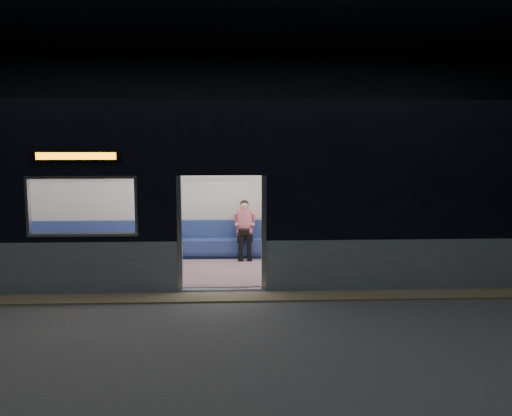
{
  "coord_description": "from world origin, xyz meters",
  "views": [
    {
      "loc": [
        0.16,
        -8.34,
        2.69
      ],
      "look_at": [
        0.66,
        2.3,
        1.31
      ],
      "focal_mm": 38.0,
      "sensor_mm": 36.0,
      "label": 1
    }
  ],
  "objects": [
    {
      "name": "station_floor",
      "position": [
        0.0,
        0.0,
        -0.01
      ],
      "size": [
        24.0,
        14.0,
        0.01
      ],
      "primitive_type": "cube",
      "color": "#47494C",
      "rests_on": "ground"
    },
    {
      "name": "station_envelope",
      "position": [
        0.0,
        0.0,
        3.66
      ],
      "size": [
        24.0,
        14.0,
        5.0
      ],
      "color": "black",
      "rests_on": "station_floor"
    },
    {
      "name": "tactile_strip",
      "position": [
        0.0,
        0.55,
        0.01
      ],
      "size": [
        22.8,
        0.5,
        0.03
      ],
      "primitive_type": "cube",
      "color": "#8C7F59",
      "rests_on": "station_floor"
    },
    {
      "name": "metro_car",
      "position": [
        -0.0,
        2.54,
        1.85
      ],
      "size": [
        18.0,
        3.04,
        3.35
      ],
      "color": "#899DA3",
      "rests_on": "station_floor"
    },
    {
      "name": "passenger",
      "position": [
        0.46,
        3.55,
        0.76
      ],
      "size": [
        0.37,
        0.63,
        1.28
      ],
      "rotation": [
        0.0,
        0.0,
        -0.08
      ],
      "color": "black",
      "rests_on": "metro_car"
    },
    {
      "name": "handbag",
      "position": [
        0.44,
        3.35,
        0.65
      ],
      "size": [
        0.25,
        0.22,
        0.12
      ],
      "primitive_type": "cube",
      "rotation": [
        0.0,
        0.0,
        0.06
      ],
      "color": "black",
      "rests_on": "passenger"
    },
    {
      "name": "transit_map",
      "position": [
        5.0,
        3.85,
        1.45
      ],
      "size": [
        0.92,
        0.03,
        0.6
      ],
      "primitive_type": "cube",
      "color": "white",
      "rests_on": "metro_car"
    }
  ]
}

